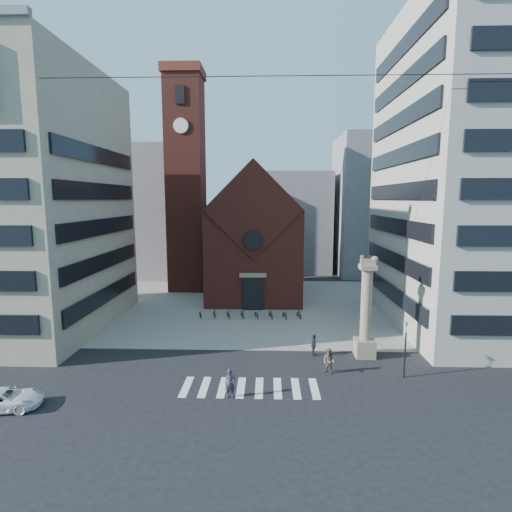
# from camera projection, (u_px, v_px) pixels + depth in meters

# --- Properties ---
(ground) EXTENTS (120.00, 120.00, 0.00)m
(ground) POSITION_uv_depth(u_px,v_px,m) (245.00, 370.00, 31.26)
(ground) COLOR black
(ground) RESTS_ON ground
(piazza) EXTENTS (46.00, 30.00, 0.05)m
(piazza) POSITION_uv_depth(u_px,v_px,m) (254.00, 305.00, 50.06)
(piazza) COLOR gray
(piazza) RESTS_ON ground
(zebra_crossing) EXTENTS (10.20, 3.20, 0.01)m
(zebra_crossing) POSITION_uv_depth(u_px,v_px,m) (250.00, 388.00, 28.28)
(zebra_crossing) COLOR white
(zebra_crossing) RESTS_ON ground
(church) EXTENTS (12.00, 16.65, 18.00)m
(church) POSITION_uv_depth(u_px,v_px,m) (255.00, 238.00, 54.90)
(church) COLOR maroon
(church) RESTS_ON ground
(campanile) EXTENTS (5.50, 5.50, 31.20)m
(campanile) POSITION_uv_depth(u_px,v_px,m) (186.00, 182.00, 57.03)
(campanile) COLOR maroon
(campanile) RESTS_ON ground
(building_left) EXTENTS (18.00, 20.00, 26.00)m
(building_left) POSITION_uv_depth(u_px,v_px,m) (12.00, 202.00, 40.04)
(building_left) COLOR tan
(building_left) RESTS_ON ground
(building_right) EXTENTS (18.00, 22.00, 32.00)m
(building_right) POSITION_uv_depth(u_px,v_px,m) (489.00, 172.00, 40.13)
(building_right) COLOR #A8A498
(building_right) RESTS_ON ground
(bg_block_left) EXTENTS (16.00, 14.00, 22.00)m
(bg_block_left) POSITION_uv_depth(u_px,v_px,m) (144.00, 212.00, 69.89)
(bg_block_left) COLOR gray
(bg_block_left) RESTS_ON ground
(bg_block_mid) EXTENTS (14.00, 12.00, 18.00)m
(bg_block_mid) POSITION_uv_depth(u_px,v_px,m) (291.00, 222.00, 74.33)
(bg_block_mid) COLOR gray
(bg_block_mid) RESTS_ON ground
(bg_block_right) EXTENTS (16.00, 14.00, 24.00)m
(bg_block_right) POSITION_uv_depth(u_px,v_px,m) (383.00, 206.00, 70.45)
(bg_block_right) COLOR gray
(bg_block_right) RESTS_ON ground
(lion_column) EXTENTS (1.63, 1.60, 8.68)m
(lion_column) POSITION_uv_depth(u_px,v_px,m) (366.00, 317.00, 33.43)
(lion_column) COLOR gray
(lion_column) RESTS_ON ground
(traffic_light) EXTENTS (0.13, 0.16, 4.30)m
(traffic_light) POSITION_uv_depth(u_px,v_px,m) (405.00, 348.00, 29.58)
(traffic_light) COLOR black
(traffic_light) RESTS_ON ground
(white_car) EXTENTS (4.92, 2.89, 1.29)m
(white_car) POSITION_uv_depth(u_px,v_px,m) (4.00, 399.00, 25.34)
(white_car) COLOR white
(white_car) RESTS_ON ground
(pedestrian_0) EXTENTS (0.73, 0.50, 1.95)m
(pedestrian_0) POSITION_uv_depth(u_px,v_px,m) (230.00, 384.00, 26.78)
(pedestrian_0) COLOR #2E2939
(pedestrian_0) RESTS_ON ground
(pedestrian_1) EXTENTS (1.21, 1.19, 1.97)m
(pedestrian_1) POSITION_uv_depth(u_px,v_px,m) (329.00, 361.00, 30.41)
(pedestrian_1) COLOR #655A51
(pedestrian_1) RESTS_ON ground
(pedestrian_2) EXTENTS (0.56, 1.14, 1.87)m
(pedestrian_2) POSITION_uv_depth(u_px,v_px,m) (314.00, 345.00, 33.92)
(pedestrian_2) COLOR #25262C
(pedestrian_2) RESTS_ON ground
(scooter_0) EXTENTS (0.98, 1.72, 0.85)m
(scooter_0) POSITION_uv_depth(u_px,v_px,m) (200.00, 314.00, 44.76)
(scooter_0) COLOR black
(scooter_0) RESTS_ON piazza
(scooter_1) EXTENTS (0.85, 1.64, 0.95)m
(scooter_1) POSITION_uv_depth(u_px,v_px,m) (214.00, 314.00, 44.71)
(scooter_1) COLOR black
(scooter_1) RESTS_ON piazza
(scooter_2) EXTENTS (0.98, 1.72, 0.85)m
(scooter_2) POSITION_uv_depth(u_px,v_px,m) (228.00, 314.00, 44.67)
(scooter_2) COLOR black
(scooter_2) RESTS_ON piazza
(scooter_3) EXTENTS (0.85, 1.64, 0.95)m
(scooter_3) POSITION_uv_depth(u_px,v_px,m) (243.00, 314.00, 44.61)
(scooter_3) COLOR black
(scooter_3) RESTS_ON piazza
(scooter_4) EXTENTS (0.98, 1.72, 0.85)m
(scooter_4) POSITION_uv_depth(u_px,v_px,m) (257.00, 314.00, 44.57)
(scooter_4) COLOR black
(scooter_4) RESTS_ON piazza
(scooter_5) EXTENTS (0.85, 1.64, 0.95)m
(scooter_5) POSITION_uv_depth(u_px,v_px,m) (271.00, 314.00, 44.52)
(scooter_5) COLOR black
(scooter_5) RESTS_ON piazza
(scooter_6) EXTENTS (0.98, 1.72, 0.85)m
(scooter_6) POSITION_uv_depth(u_px,v_px,m) (285.00, 315.00, 44.47)
(scooter_6) COLOR black
(scooter_6) RESTS_ON piazza
(scooter_7) EXTENTS (0.85, 1.64, 0.95)m
(scooter_7) POSITION_uv_depth(u_px,v_px,m) (299.00, 314.00, 44.42)
(scooter_7) COLOR black
(scooter_7) RESTS_ON piazza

